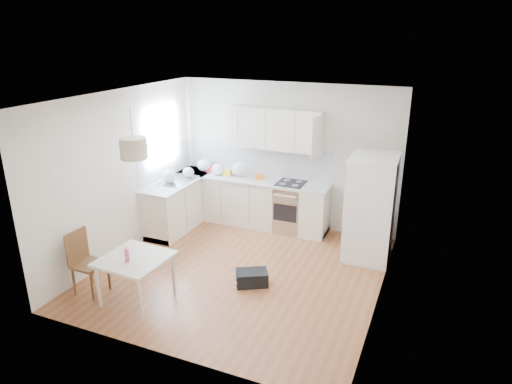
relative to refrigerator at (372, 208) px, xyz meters
The scene contains 29 objects.
floor 2.33m from the refrigerator, 143.76° to the right, with size 4.20×4.20×0.00m, color brown.
ceiling 2.84m from the refrigerator, 143.76° to the right, with size 4.20×4.20×0.00m, color white.
wall_back 1.99m from the refrigerator, 154.79° to the left, with size 4.20×4.20×0.00m, color white.
wall_left 4.08m from the refrigerator, 161.60° to the right, with size 4.20×4.20×0.00m, color white.
wall_right 1.41m from the refrigerator, 74.46° to the right, with size 4.20×4.20×0.00m, color white.
window_glassblock 3.94m from the refrigerator, behind, with size 0.02×1.00×1.00m, color #BFE0F9.
cabinets_back 2.44m from the refrigerator, 167.46° to the left, with size 3.00×0.60×0.88m, color silver.
cabinets_left 3.57m from the refrigerator, behind, with size 0.60×1.80×0.88m, color silver.
counter_back 2.40m from the refrigerator, 167.46° to the left, with size 3.02×0.64×0.04m, color #B7B9BC.
counter_left 3.55m from the refrigerator, behind, with size 0.64×1.82×0.04m, color #B7B9BC.
backsplash_back 2.51m from the refrigerator, 160.82° to the left, with size 3.00×0.01×0.58m, color white.
backsplash_left 3.85m from the refrigerator, behind, with size 0.01×1.80×0.58m, color white.
upper_cabinets 2.25m from the refrigerator, 160.75° to the left, with size 1.70×0.32×0.75m, color silver.
range_oven 1.68m from the refrigerator, 161.35° to the left, with size 0.50×0.61×0.88m, color #B7B9BC, non-canonical shape.
sink 3.55m from the refrigerator, behind, with size 0.50×0.80×0.16m, color #B7B9BC, non-canonical shape.
refrigerator is the anchor object (origin of this frame).
dining_table 3.75m from the refrigerator, 136.56° to the right, with size 0.89×0.89×0.67m.
dining_chair 4.37m from the refrigerator, 142.53° to the right, with size 0.39×0.39×0.93m, color #462815, non-canonical shape.
drink_bottle 3.84m from the refrigerator, 135.33° to the right, with size 0.06×0.06×0.22m, color #E63F86.
gym_bag 2.25m from the refrigerator, 132.42° to the right, with size 0.46×0.30×0.21m, color black.
pendant_lamp 3.85m from the refrigerator, 136.01° to the right, with size 0.34×0.34×0.26m, color #BAAF8F.
grocery_bag_a 3.42m from the refrigerator, behind, with size 0.27×0.23×0.25m, color white.
grocery_bag_b 3.04m from the refrigerator, behind, with size 0.26×0.22×0.23m, color white.
grocery_bag_c 2.65m from the refrigerator, 168.03° to the left, with size 0.30×0.25×0.27m, color white.
grocery_bag_d 3.46m from the refrigerator, behind, with size 0.22×0.19×0.20m, color white.
grocery_bag_e 3.63m from the refrigerator, behind, with size 0.27×0.23×0.25m, color white.
snack_orange 2.21m from the refrigerator, 166.66° to the left, with size 0.15×0.09×0.10m, color orange.
snack_yellow 2.87m from the refrigerator, 169.97° to the left, with size 0.16×0.10×0.11m, color yellow.
snack_red 3.29m from the refrigerator, 169.82° to the left, with size 0.16×0.10×0.11m, color red.
Camera 1 is at (2.67, -5.71, 3.57)m, focal length 32.00 mm.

